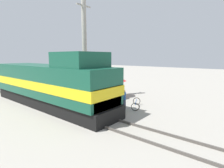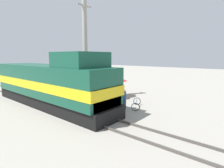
{
  "view_description": "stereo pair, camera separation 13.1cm",
  "coord_description": "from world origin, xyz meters",
  "px_view_note": "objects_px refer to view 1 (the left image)",
  "views": [
    {
      "loc": [
        -8.19,
        -10.65,
        4.3
      ],
      "look_at": [
        1.2,
        -3.03,
        2.37
      ],
      "focal_mm": 28.0,
      "sensor_mm": 36.0,
      "label": 1
    },
    {
      "loc": [
        -8.11,
        -10.75,
        4.3
      ],
      "look_at": [
        1.2,
        -3.03,
        2.37
      ],
      "focal_mm": 28.0,
      "sensor_mm": 36.0,
      "label": 2
    }
  ],
  "objects_px": {
    "vendor_umbrella": "(117,79)",
    "locomotive": "(51,84)",
    "billboard_sign": "(91,73)",
    "person_bystander": "(124,98)",
    "utility_pole": "(84,46)",
    "bicycle": "(136,104)"
  },
  "relations": [
    {
      "from": "utility_pole",
      "to": "person_bystander",
      "type": "bearing_deg",
      "value": -99.21
    },
    {
      "from": "person_bystander",
      "to": "utility_pole",
      "type": "bearing_deg",
      "value": 80.79
    },
    {
      "from": "billboard_sign",
      "to": "bicycle",
      "type": "relative_size",
      "value": 1.66
    },
    {
      "from": "bicycle",
      "to": "billboard_sign",
      "type": "bearing_deg",
      "value": 140.31
    },
    {
      "from": "billboard_sign",
      "to": "person_bystander",
      "type": "bearing_deg",
      "value": -111.09
    },
    {
      "from": "person_bystander",
      "to": "vendor_umbrella",
      "type": "bearing_deg",
      "value": 44.61
    },
    {
      "from": "locomotive",
      "to": "billboard_sign",
      "type": "relative_size",
      "value": 4.4
    },
    {
      "from": "locomotive",
      "to": "billboard_sign",
      "type": "xyz_separation_m",
      "value": [
        5.67,
        0.97,
        0.54
      ]
    },
    {
      "from": "billboard_sign",
      "to": "locomotive",
      "type": "bearing_deg",
      "value": -170.29
    },
    {
      "from": "person_bystander",
      "to": "bicycle",
      "type": "height_order",
      "value": "person_bystander"
    },
    {
      "from": "vendor_umbrella",
      "to": "person_bystander",
      "type": "bearing_deg",
      "value": -135.39
    },
    {
      "from": "vendor_umbrella",
      "to": "locomotive",
      "type": "bearing_deg",
      "value": 161.54
    },
    {
      "from": "utility_pole",
      "to": "person_bystander",
      "type": "xyz_separation_m",
      "value": [
        -0.91,
        -5.6,
        -4.41
      ]
    },
    {
      "from": "billboard_sign",
      "to": "bicycle",
      "type": "height_order",
      "value": "billboard_sign"
    },
    {
      "from": "billboard_sign",
      "to": "person_bystander",
      "type": "xyz_separation_m",
      "value": [
        -2.44,
        -6.32,
        -1.58
      ]
    },
    {
      "from": "person_bystander",
      "to": "bicycle",
      "type": "distance_m",
      "value": 1.25
    },
    {
      "from": "locomotive",
      "to": "person_bystander",
      "type": "height_order",
      "value": "locomotive"
    },
    {
      "from": "utility_pole",
      "to": "bicycle",
      "type": "bearing_deg",
      "value": -89.52
    },
    {
      "from": "vendor_umbrella",
      "to": "billboard_sign",
      "type": "bearing_deg",
      "value": 104.3
    },
    {
      "from": "vendor_umbrella",
      "to": "bicycle",
      "type": "relative_size",
      "value": 1.09
    },
    {
      "from": "locomotive",
      "to": "vendor_umbrella",
      "type": "height_order",
      "value": "locomotive"
    },
    {
      "from": "vendor_umbrella",
      "to": "billboard_sign",
      "type": "distance_m",
      "value": 3.27
    }
  ]
}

